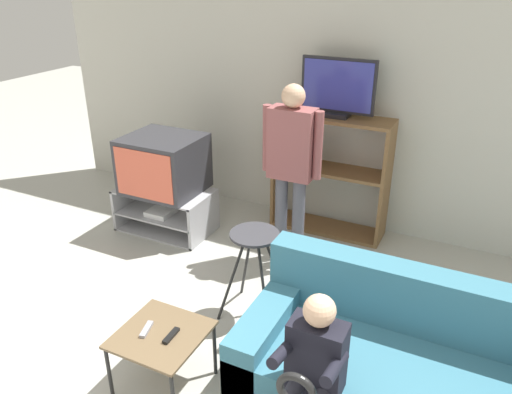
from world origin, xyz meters
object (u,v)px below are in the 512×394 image
at_px(remote_control_white, 146,329).
at_px(media_shelf, 330,174).
at_px(tv_stand, 166,210).
at_px(folding_stool, 255,249).
at_px(remote_control_black, 171,336).
at_px(television_main, 164,164).
at_px(person_standing_adult, 291,159).
at_px(person_seated_child, 311,370).
at_px(television_flat, 338,89).
at_px(snack_table, 161,339).
at_px(couch, 399,371).

bearing_deg(remote_control_white, media_shelf, 67.20).
height_order(tv_stand, folding_stool, folding_stool).
bearing_deg(remote_control_black, remote_control_white, -175.71).
relative_size(television_main, remote_control_black, 4.95).
xyz_separation_m(person_standing_adult, person_seated_child, (0.86, -1.79, -0.41)).
bearing_deg(media_shelf, television_flat, 15.30).
relative_size(television_flat, snack_table, 1.34).
height_order(snack_table, remote_control_black, remote_control_black).
xyz_separation_m(couch, person_standing_adult, (-1.24, 1.28, 0.71)).
height_order(folding_stool, remote_control_white, folding_stool).
distance_m(couch, person_standing_adult, 1.91).
bearing_deg(snack_table, person_seated_child, -1.27).
distance_m(remote_control_black, person_standing_adult, 1.85).
relative_size(media_shelf, person_standing_adult, 0.74).
height_order(media_shelf, remote_control_black, media_shelf).
xyz_separation_m(media_shelf, television_flat, (0.02, 0.00, 0.83)).
bearing_deg(couch, television_flat, 118.93).
height_order(folding_stool, person_seated_child, person_seated_child).
distance_m(media_shelf, remote_control_white, 2.51).
xyz_separation_m(snack_table, remote_control_white, (-0.09, -0.02, 0.05)).
relative_size(folding_stool, snack_table, 1.38).
distance_m(television_main, snack_table, 2.16).
relative_size(remote_control_white, person_seated_child, 0.15).
xyz_separation_m(media_shelf, person_standing_adult, (-0.13, -0.69, 0.37)).
xyz_separation_m(television_main, snack_table, (1.21, -1.76, -0.33)).
distance_m(tv_stand, remote_control_black, 2.18).
height_order(folding_stool, snack_table, folding_stool).
relative_size(television_main, couch, 0.38).
bearing_deg(tv_stand, person_seated_child, -38.75).
relative_size(tv_stand, television_main, 1.31).
distance_m(snack_table, remote_control_white, 0.11).
bearing_deg(television_flat, person_seated_child, -74.05).
distance_m(remote_control_white, couch, 1.54).
bearing_deg(person_seated_child, television_flat, 105.95).
xyz_separation_m(tv_stand, remote_control_white, (1.13, -1.76, 0.22)).
xyz_separation_m(tv_stand, remote_control_black, (1.30, -1.74, 0.22)).
bearing_deg(tv_stand, remote_control_white, -57.30).
bearing_deg(couch, person_standing_adult, 134.18).
distance_m(folding_stool, remote_control_white, 0.98).
xyz_separation_m(folding_stool, person_seated_child, (0.79, -0.94, -0.01)).
height_order(remote_control_black, person_seated_child, person_seated_child).
bearing_deg(remote_control_white, snack_table, -3.43).
bearing_deg(remote_control_black, television_main, 123.99).
relative_size(television_main, snack_table, 1.38).
distance_m(snack_table, remote_control_black, 0.09).
bearing_deg(folding_stool, remote_control_white, -106.58).
relative_size(television_flat, couch, 0.37).
xyz_separation_m(television_main, remote_control_white, (1.12, -1.78, -0.27)).
distance_m(television_main, folding_stool, 1.64).
xyz_separation_m(folding_stool, remote_control_black, (-0.11, -0.91, -0.14)).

